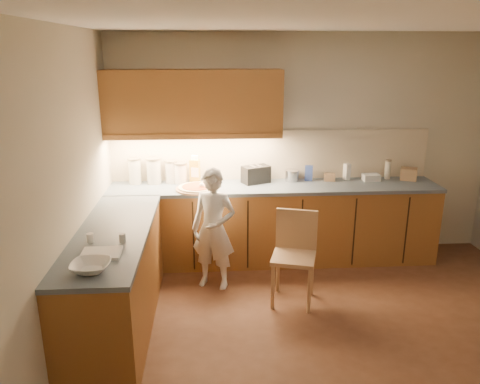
{
  "coord_description": "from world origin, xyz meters",
  "views": [
    {
      "loc": [
        -1.1,
        -3.39,
        2.41
      ],
      "look_at": [
        -0.8,
        1.2,
        1.0
      ],
      "focal_mm": 35.0,
      "sensor_mm": 36.0,
      "label": 1
    }
  ],
  "objects": [
    {
      "name": "backsplash",
      "position": [
        -0.38,
        1.99,
        1.21
      ],
      "size": [
        3.75,
        0.02,
        0.58
      ],
      "primitive_type": "cube",
      "color": "beige",
      "rests_on": "l_counter"
    },
    {
      "name": "card_box_a",
      "position": [
        0.3,
        1.84,
        0.96
      ],
      "size": [
        0.14,
        0.11,
        0.09
      ],
      "primitive_type": "cube",
      "rotation": [
        0.0,
        0.0,
        -0.2
      ],
      "color": "#A57F58",
      "rests_on": "l_counter"
    },
    {
      "name": "room",
      "position": [
        0.0,
        0.0,
        1.68
      ],
      "size": [
        4.54,
        4.5,
        2.62
      ],
      "color": "#522E1C",
      "rests_on": "ground"
    },
    {
      "name": "spice_jar_a",
      "position": [
        -2.08,
        0.16,
        0.96
      ],
      "size": [
        0.06,
        0.06,
        0.07
      ],
      "primitive_type": "cylinder",
      "rotation": [
        0.0,
        0.0,
        -0.04
      ],
      "color": "white",
      "rests_on": "l_counter"
    },
    {
      "name": "oil_jug",
      "position": [
        -1.28,
        1.84,
        1.07
      ],
      "size": [
        0.13,
        0.11,
        0.33
      ],
      "rotation": [
        0.0,
        0.0,
        -0.26
      ],
      "color": "gold",
      "rests_on": "l_counter"
    },
    {
      "name": "flat_pack",
      "position": [
        0.79,
        1.82,
        0.96
      ],
      "size": [
        0.2,
        0.14,
        0.08
      ],
      "primitive_type": "cube",
      "rotation": [
        0.0,
        0.0,
        0.03
      ],
      "color": "white",
      "rests_on": "l_counter"
    },
    {
      "name": "wooden_chair",
      "position": [
        -0.29,
        0.77,
        0.53
      ],
      "size": [
        0.51,
        0.51,
        0.91
      ],
      "rotation": [
        0.0,
        0.0,
        -0.28
      ],
      "color": "tan",
      "rests_on": "ground"
    },
    {
      "name": "white_bottle",
      "position": [
        0.52,
        1.88,
        1.02
      ],
      "size": [
        0.09,
        0.09,
        0.19
      ],
      "primitive_type": "cube",
      "rotation": [
        0.0,
        0.0,
        0.41
      ],
      "color": "white",
      "rests_on": "l_counter"
    },
    {
      "name": "canister_a",
      "position": [
        -1.97,
        1.87,
        1.07
      ],
      "size": [
        0.15,
        0.15,
        0.3
      ],
      "rotation": [
        0.0,
        0.0,
        -0.36
      ],
      "color": "silver",
      "rests_on": "l_counter"
    },
    {
      "name": "toaster",
      "position": [
        -0.58,
        1.82,
        1.02
      ],
      "size": [
        0.35,
        0.29,
        0.2
      ],
      "rotation": [
        0.0,
        0.0,
        0.41
      ],
      "color": "black",
      "rests_on": "l_counter"
    },
    {
      "name": "mixing_bowl",
      "position": [
        -1.95,
        -0.36,
        0.95
      ],
      "size": [
        0.29,
        0.29,
        0.07
      ],
      "primitive_type": "imported",
      "rotation": [
        0.0,
        0.0,
        -0.06
      ],
      "color": "white",
      "rests_on": "l_counter"
    },
    {
      "name": "spice_jar_b",
      "position": [
        -1.82,
        0.15,
        0.96
      ],
      "size": [
        0.06,
        0.06,
        0.07
      ],
      "primitive_type": "cylinder",
      "rotation": [
        0.0,
        0.0,
        -0.16
      ],
      "color": "silver",
      "rests_on": "l_counter"
    },
    {
      "name": "canister_c",
      "position": [
        -1.55,
        1.88,
        1.05
      ],
      "size": [
        0.14,
        0.14,
        0.26
      ],
      "rotation": [
        0.0,
        0.0,
        -0.11
      ],
      "color": "white",
      "rests_on": "l_counter"
    },
    {
      "name": "tall_jar",
      "position": [
        1.01,
        1.89,
        1.04
      ],
      "size": [
        0.07,
        0.07,
        0.23
      ],
      "rotation": [
        0.0,
        0.0,
        -0.29
      ],
      "color": "white",
      "rests_on": "l_counter"
    },
    {
      "name": "child",
      "position": [
        -1.08,
        1.09,
        0.64
      ],
      "size": [
        0.54,
        0.45,
        1.27
      ],
      "primitive_type": "imported",
      "rotation": [
        0.0,
        0.0,
        -0.35
      ],
      "color": "white",
      "rests_on": "ground"
    },
    {
      "name": "card_box_b",
      "position": [
        1.25,
        1.82,
        0.99
      ],
      "size": [
        0.22,
        0.2,
        0.14
      ],
      "primitive_type": "cube",
      "rotation": [
        0.0,
        0.0,
        -0.43
      ],
      "color": "#987752",
      "rests_on": "l_counter"
    },
    {
      "name": "steel_pot",
      "position": [
        -0.15,
        1.87,
        0.99
      ],
      "size": [
        0.17,
        0.17,
        0.13
      ],
      "color": "#BBBBC0",
      "rests_on": "l_counter"
    },
    {
      "name": "pizza_on_board",
      "position": [
        -1.25,
        1.57,
        0.94
      ],
      "size": [
        0.47,
        0.47,
        0.19
      ],
      "rotation": [
        0.0,
        0.0,
        -0.43
      ],
      "color": "tan",
      "rests_on": "l_counter"
    },
    {
      "name": "upper_cabinets",
      "position": [
        -1.27,
        1.82,
        1.85
      ],
      "size": [
        1.95,
        0.36,
        0.73
      ],
      "color": "#955E2B",
      "rests_on": "ground"
    },
    {
      "name": "canister_b",
      "position": [
        -1.75,
        1.87,
        1.07
      ],
      "size": [
        0.17,
        0.17,
        0.3
      ],
      "rotation": [
        0.0,
        0.0,
        0.28
      ],
      "color": "beige",
      "rests_on": "l_counter"
    },
    {
      "name": "dough_cloth",
      "position": [
        -1.94,
        -0.09,
        0.93
      ],
      "size": [
        0.3,
        0.24,
        0.02
      ],
      "primitive_type": "cube",
      "rotation": [
        0.0,
        0.0,
        0.03
      ],
      "color": "silver",
      "rests_on": "l_counter"
    },
    {
      "name": "l_counter",
      "position": [
        -0.92,
        1.25,
        0.46
      ],
      "size": [
        3.77,
        2.62,
        0.92
      ],
      "color": "#955E2B",
      "rests_on": "ground"
    },
    {
      "name": "canister_d",
      "position": [
        -1.44,
        1.85,
        1.04
      ],
      "size": [
        0.15,
        0.15,
        0.25
      ],
      "rotation": [
        0.0,
        0.0,
        0.18
      ],
      "color": "white",
      "rests_on": "l_counter"
    },
    {
      "name": "blue_box",
      "position": [
        0.06,
        1.87,
        1.01
      ],
      "size": [
        0.1,
        0.08,
        0.18
      ],
      "primitive_type": "cube",
      "rotation": [
        0.0,
        0.0,
        -0.21
      ],
      "color": "#334999",
      "rests_on": "l_counter"
    }
  ]
}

